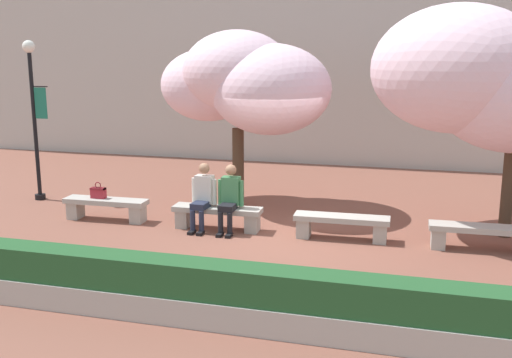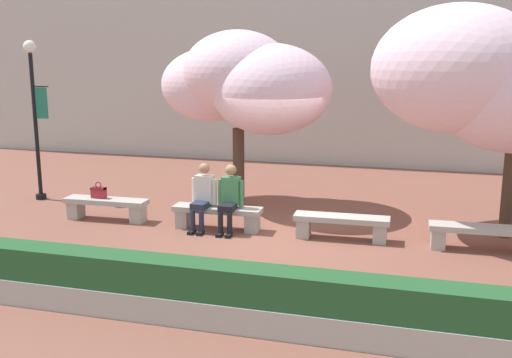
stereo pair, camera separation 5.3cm
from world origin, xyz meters
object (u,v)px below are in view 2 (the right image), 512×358
at_px(person_seated_left, 203,194).
at_px(lamp_post_with_banner, 35,105).
at_px(person_seated_right, 230,196).
at_px(stone_bench_center, 341,224).
at_px(stone_bench_west_end, 106,206).
at_px(stone_bench_near_east, 481,234).
at_px(handbag, 99,192).
at_px(cherry_tree_main, 246,82).
at_px(stone_bench_near_west, 217,214).

height_order(person_seated_left, lamp_post_with_banner, lamp_post_with_banner).
bearing_deg(person_seated_right, lamp_post_with_banner, 166.25).
bearing_deg(stone_bench_center, stone_bench_west_end, 180.00).
bearing_deg(stone_bench_near_east, stone_bench_center, 180.00).
bearing_deg(handbag, stone_bench_center, -0.23).
relative_size(stone_bench_center, stone_bench_near_east, 1.00).
relative_size(stone_bench_center, cherry_tree_main, 0.45).
relative_size(person_seated_right, cherry_tree_main, 0.33).
bearing_deg(handbag, lamp_post_with_banner, 152.20).
xyz_separation_m(stone_bench_near_east, person_seated_right, (-4.53, -0.05, 0.40)).
xyz_separation_m(stone_bench_center, person_seated_left, (-2.68, -0.05, 0.40)).
distance_m(person_seated_right, lamp_post_with_banner, 5.41).
bearing_deg(stone_bench_west_end, handbag, 173.39).
bearing_deg(handbag, stone_bench_near_west, -0.44).
bearing_deg(stone_bench_near_west, stone_bench_west_end, 180.00).
xyz_separation_m(handbag, lamp_post_with_banner, (-2.20, 1.16, 1.62)).
height_order(person_seated_left, cherry_tree_main, cherry_tree_main).
xyz_separation_m(stone_bench_west_end, cherry_tree_main, (2.42, 1.89, 2.43)).
distance_m(person_seated_right, cherry_tree_main, 2.83).
distance_m(stone_bench_near_west, stone_bench_center, 2.40).
bearing_deg(handbag, person_seated_left, -1.82).
relative_size(stone_bench_near_east, cherry_tree_main, 0.45).
distance_m(handbag, cherry_tree_main, 3.85).
height_order(stone_bench_near_west, person_seated_left, person_seated_left).
xyz_separation_m(stone_bench_center, stone_bench_near_east, (2.40, 0.00, 0.00)).
relative_size(stone_bench_west_end, stone_bench_center, 1.00).
relative_size(stone_bench_near_east, lamp_post_with_banner, 0.48).
relative_size(stone_bench_near_west, lamp_post_with_banner, 0.48).
distance_m(stone_bench_near_east, lamp_post_with_banner, 9.84).
distance_m(stone_bench_near_west, person_seated_right, 0.48).
distance_m(stone_bench_center, handbag, 4.98).
bearing_deg(stone_bench_near_east, lamp_post_with_banner, 172.97).
height_order(stone_bench_near_east, cherry_tree_main, cherry_tree_main).
bearing_deg(cherry_tree_main, handbag, -144.15).
bearing_deg(cherry_tree_main, lamp_post_with_banner, -171.60).
relative_size(stone_bench_near_west, person_seated_left, 1.36).
bearing_deg(lamp_post_with_banner, cherry_tree_main, 8.40).
height_order(stone_bench_near_west, stone_bench_near_east, same).
relative_size(stone_bench_west_end, handbag, 5.16).
bearing_deg(person_seated_right, handbag, 178.52).
xyz_separation_m(stone_bench_west_end, lamp_post_with_banner, (-2.37, 1.18, 1.89)).
relative_size(person_seated_left, handbag, 3.81).
xyz_separation_m(person_seated_right, cherry_tree_main, (-0.26, 1.94, 2.04)).
bearing_deg(stone_bench_near_east, stone_bench_near_west, 180.00).
distance_m(stone_bench_near_east, person_seated_right, 4.55).
height_order(stone_bench_near_east, person_seated_right, person_seated_right).
bearing_deg(stone_bench_center, person_seated_right, -178.56).
xyz_separation_m(stone_bench_near_west, person_seated_left, (-0.27, -0.05, 0.40)).
height_order(stone_bench_west_end, handbag, handbag).
distance_m(person_seated_right, handbag, 2.85).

